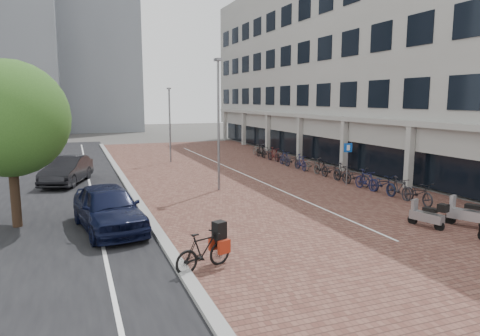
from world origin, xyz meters
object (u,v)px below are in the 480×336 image
at_px(scooter_front, 469,212).
at_px(car_navy, 108,208).
at_px(hero_bike, 204,250).
at_px(car_dark, 67,170).
at_px(scooter_back, 427,214).
at_px(parking_sign, 347,157).

bearing_deg(scooter_front, car_navy, 134.44).
xyz_separation_m(hero_bike, scooter_front, (10.27, 0.43, 0.00)).
height_order(car_dark, scooter_back, car_dark).
bearing_deg(hero_bike, parking_sign, -69.87).
bearing_deg(scooter_front, scooter_back, 133.93).
height_order(car_navy, scooter_front, car_navy).
bearing_deg(car_navy, scooter_back, -28.11).
height_order(car_navy, parking_sign, parking_sign).
xyz_separation_m(scooter_front, parking_sign, (0.42, 8.33, 0.99)).
bearing_deg(hero_bike, car_navy, 4.80).
relative_size(car_dark, scooter_front, 2.80).
xyz_separation_m(scooter_front, scooter_back, (-1.46, 0.53, -0.07)).
bearing_deg(scooter_front, parking_sign, 61.12).
height_order(scooter_front, scooter_back, scooter_front).
xyz_separation_m(car_navy, scooter_back, (10.97, -3.88, -0.32)).
bearing_deg(parking_sign, scooter_front, -89.94).
relative_size(car_navy, scooter_front, 2.89).
relative_size(scooter_front, scooter_back, 1.15).
relative_size(car_dark, scooter_back, 3.21).
xyz_separation_m(car_navy, hero_bike, (2.16, -4.84, -0.25)).
distance_m(hero_bike, scooter_back, 8.86).
bearing_deg(scooter_back, car_navy, 144.37).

